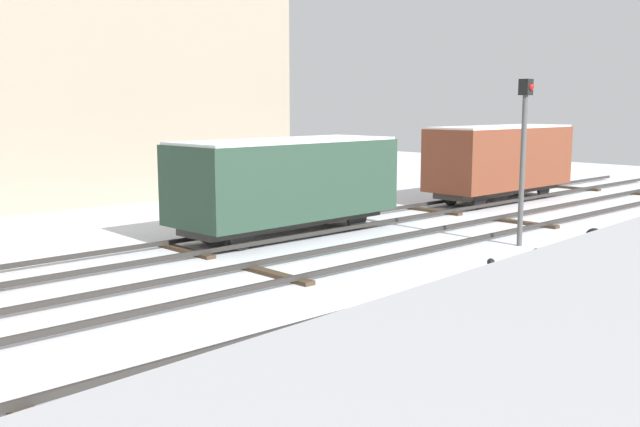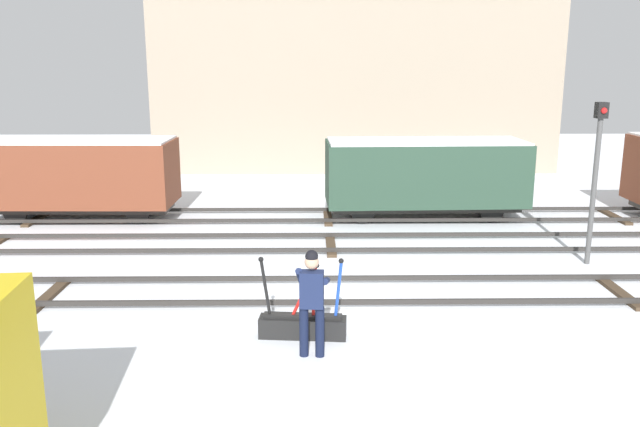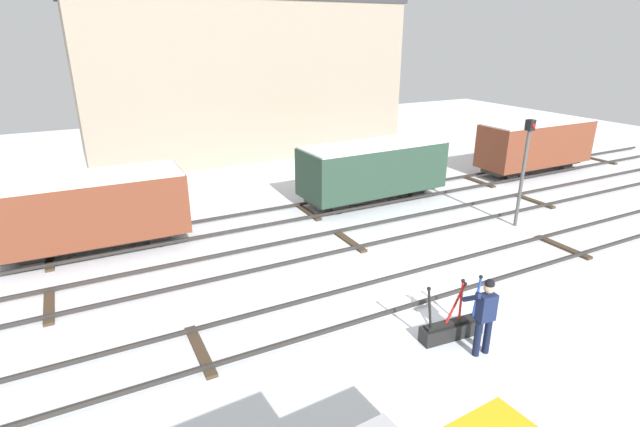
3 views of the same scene
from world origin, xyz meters
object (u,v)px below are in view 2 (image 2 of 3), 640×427
(switch_lever_frame, at_px, (303,323))
(rail_worker, at_px, (312,296))
(freight_car_back_track, at_px, (425,174))
(freight_car_near_switch, at_px, (80,174))
(signal_post, at_px, (596,167))

(switch_lever_frame, xyz_separation_m, rail_worker, (0.16, -0.73, 0.78))
(switch_lever_frame, relative_size, freight_car_back_track, 0.26)
(switch_lever_frame, bearing_deg, freight_car_near_switch, 132.59)
(signal_post, xyz_separation_m, freight_car_back_track, (-3.13, 4.61, -0.95))
(switch_lever_frame, relative_size, freight_car_near_switch, 0.28)
(signal_post, height_order, freight_car_near_switch, signal_post)
(freight_car_near_switch, bearing_deg, freight_car_back_track, 0.98)
(freight_car_back_track, bearing_deg, signal_post, -57.61)
(signal_post, height_order, freight_car_back_track, signal_post)
(signal_post, bearing_deg, rail_worker, -143.30)
(rail_worker, relative_size, freight_car_back_track, 0.30)
(rail_worker, distance_m, freight_car_back_track, 10.10)
(freight_car_back_track, bearing_deg, freight_car_near_switch, 178.22)
(signal_post, distance_m, freight_car_near_switch, 14.26)
(freight_car_near_switch, height_order, freight_car_back_track, freight_car_near_switch)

